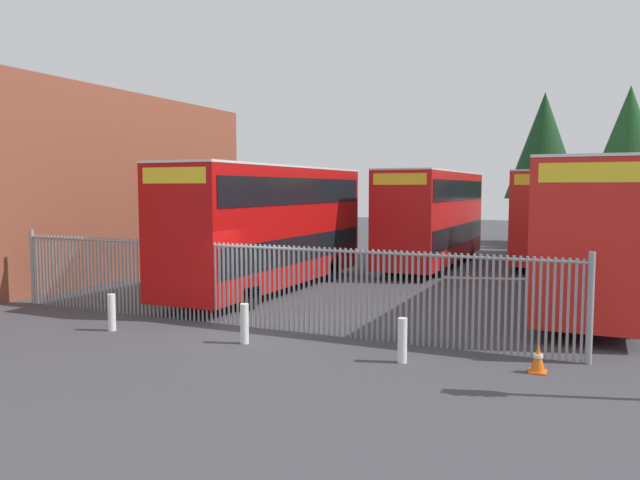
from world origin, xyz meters
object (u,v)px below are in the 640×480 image
object	(u,v)px
double_decker_bus_behind_fence_right	(550,213)
bollard_center_front	(244,324)
double_decker_bus_far_back	(433,215)
double_decker_bus_behind_fence_left	(590,229)
bollard_near_left	(112,312)
double_decker_bus_near_gate	(270,223)
traffic_cone_by_gate	(538,358)
bollard_near_right	(402,340)

from	to	relation	value
double_decker_bus_behind_fence_right	bollard_center_front	world-z (taller)	double_decker_bus_behind_fence_right
double_decker_bus_far_back	bollard_center_front	xyz separation A→B (m)	(-0.51, -15.91, -1.95)
double_decker_bus_behind_fence_left	double_decker_bus_behind_fence_right	size ratio (longest dim) A/B	1.00
bollard_near_left	double_decker_bus_near_gate	bearing A→B (deg)	84.70
traffic_cone_by_gate	double_decker_bus_behind_fence_right	bearing A→B (deg)	93.45
bollard_near_left	traffic_cone_by_gate	distance (m)	10.31
bollard_center_front	bollard_near_right	distance (m)	3.84
double_decker_bus_near_gate	double_decker_bus_far_back	xyz separation A→B (m)	(3.63, 9.04, 0.00)
double_decker_bus_behind_fence_left	bollard_center_front	world-z (taller)	double_decker_bus_behind_fence_left
double_decker_bus_near_gate	bollard_near_left	distance (m)	7.46
double_decker_bus_near_gate	traffic_cone_by_gate	world-z (taller)	double_decker_bus_near_gate
bollard_near_right	bollard_near_left	bearing A→B (deg)	-177.65
double_decker_bus_behind_fence_right	double_decker_bus_far_back	xyz separation A→B (m)	(-4.82, -3.80, 0.00)
double_decker_bus_behind_fence_right	bollard_near_left	xyz separation A→B (m)	(-9.12, -20.01, -1.95)
bollard_near_left	bollard_near_right	distance (m)	7.63
double_decker_bus_behind_fence_right	double_decker_bus_far_back	size ratio (longest dim) A/B	1.00
double_decker_bus_behind_fence_right	bollard_near_right	size ratio (longest dim) A/B	11.38
double_decker_bus_behind_fence_left	double_decker_bus_far_back	xyz separation A→B (m)	(-6.76, 7.80, 0.00)
double_decker_bus_near_gate	bollard_near_right	xyz separation A→B (m)	(6.96, -6.85, -1.95)
bollard_near_left	double_decker_bus_far_back	bearing A→B (deg)	75.15
double_decker_bus_behind_fence_left	double_decker_bus_far_back	world-z (taller)	same
double_decker_bus_far_back	bollard_near_right	size ratio (longest dim) A/B	11.38
double_decker_bus_behind_fence_left	bollard_near_left	bearing A→B (deg)	-142.73
bollard_near_left	bollard_near_right	size ratio (longest dim) A/B	1.00
double_decker_bus_near_gate	double_decker_bus_behind_fence_left	bearing A→B (deg)	6.83
bollard_near_right	traffic_cone_by_gate	world-z (taller)	bollard_near_right
double_decker_bus_near_gate	bollard_near_right	size ratio (longest dim) A/B	11.38
double_decker_bus_near_gate	bollard_near_left	size ratio (longest dim) A/B	11.38
double_decker_bus_behind_fence_right	bollard_near_left	world-z (taller)	double_decker_bus_behind_fence_right
bollard_near_left	bollard_center_front	distance (m)	3.80
double_decker_bus_far_back	bollard_near_right	world-z (taller)	double_decker_bus_far_back
double_decker_bus_behind_fence_right	bollard_near_left	size ratio (longest dim) A/B	11.38
bollard_near_right	double_decker_bus_behind_fence_right	bearing A→B (deg)	85.67
double_decker_bus_behind_fence_left	bollard_near_left	distance (m)	14.02
double_decker_bus_behind_fence_right	bollard_near_left	bearing A→B (deg)	-114.49
double_decker_bus_far_back	traffic_cone_by_gate	size ratio (longest dim) A/B	18.32
double_decker_bus_behind_fence_left	bollard_near_right	distance (m)	9.01
bollard_near_left	bollard_center_front	world-z (taller)	same
double_decker_bus_far_back	bollard_center_front	distance (m)	16.04
bollard_near_right	traffic_cone_by_gate	xyz separation A→B (m)	(2.66, 0.43, -0.19)
double_decker_bus_near_gate	traffic_cone_by_gate	xyz separation A→B (m)	(9.61, -6.42, -2.13)
bollard_near_left	traffic_cone_by_gate	size ratio (longest dim) A/B	1.61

